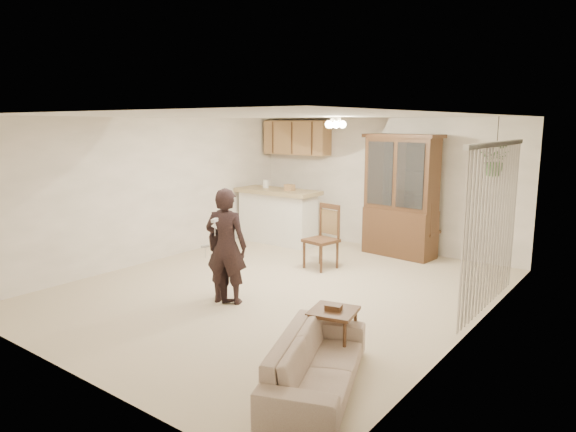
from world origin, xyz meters
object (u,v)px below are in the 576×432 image
Objects in this scene: adult at (226,238)px; chair_hutch_left at (321,251)px; chair_hutch_right at (423,241)px; child at (225,251)px; side_table at (333,332)px; china_hutch at (401,197)px; sofa at (317,351)px; chair_bar at (269,227)px.

adult reaches higher than chair_hutch_left.
chair_hutch_left and chair_hutch_right have the same top height.
adult is 1.33× the size of child.
adult is at bearing 159.70° from child.
chair_hutch_left is at bearing 58.22° from chair_hutch_right.
side_table is at bearing -174.02° from child.
child is at bearing -98.15° from china_hutch.
china_hutch is at bearing -81.45° from child.
china_hutch is at bearing -4.52° from sofa.
sofa is at bearing 130.07° from adult.
sofa is 0.85× the size of china_hutch.
sofa is at bearing -47.05° from chair_hutch_left.
sofa is 3.97m from chair_hutch_left.
child is 3.96m from chair_hutch_right.
chair_hutch_right is at bearing -17.47° from chair_bar.
chair_bar is at bearing 136.08° from side_table.
side_table is at bearing -72.12° from chair_bar.
sofa is 1.04× the size of adult.
adult reaches higher than chair_hutch_right.
chair_bar is (-2.68, -0.50, -0.81)m from china_hutch.
chair_bar is (-1.76, 3.12, -0.40)m from child.
chair_bar is (-4.15, 4.43, -0.09)m from sofa.
adult is 1.81× the size of chair_bar.
chair_bar is at bearing 12.22° from chair_hutch_right.
chair_hutch_left is (2.00, -1.09, 0.02)m from chair_bar.
chair_hutch_left reaches higher than sofa.
sofa is at bearing -67.36° from china_hutch.
sofa is 5.13m from chair_hutch_right.
chair_bar is at bearing 161.60° from chair_hutch_left.
chair_hutch_right is (1.10, 1.67, -0.00)m from chair_hutch_left.
child is 0.61× the size of china_hutch.
sofa is 1.75× the size of chair_hutch_right.
adult is at bearing 165.51° from side_table.
adult reaches higher than side_table.
china_hutch reaches higher than child.
chair_hutch_right is (-1.05, 5.02, -0.06)m from sofa.
chair_hutch_left is (0.23, 2.03, -0.37)m from child.
chair_hutch_left is 1.00× the size of chair_hutch_right.
child is at bearing -86.41° from chair_hutch_left.
adult is 2.18m from side_table.
side_table is 4.43m from chair_hutch_right.
china_hutch is (0.78, 3.74, 0.19)m from adult.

